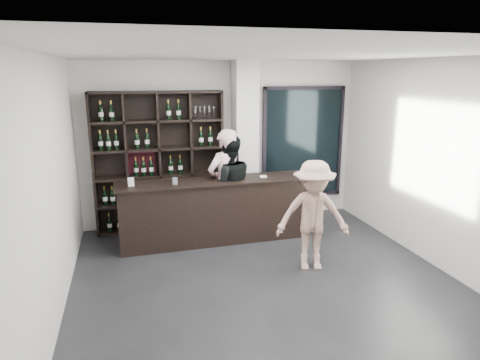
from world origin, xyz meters
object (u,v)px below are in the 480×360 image
object	(u,v)px
tasting_counter	(215,211)
taster_black	(229,187)
wine_shelf	(159,162)
customer	(313,216)
taster_pink	(226,185)

from	to	relation	value
tasting_counter	taster_black	xyz separation A→B (m)	(0.25, 0.10, 0.35)
wine_shelf	taster_black	bearing A→B (deg)	-34.25
customer	wine_shelf	bearing A→B (deg)	146.33
tasting_counter	taster_pink	world-z (taller)	taster_pink
taster_pink	customer	size ratio (longest dim) A/B	1.17
taster_pink	taster_black	bearing A→B (deg)	156.22
tasting_counter	customer	xyz separation A→B (m)	(1.10, -1.35, 0.26)
wine_shelf	customer	world-z (taller)	wine_shelf
taster_pink	customer	bearing A→B (deg)	98.05
taster_black	tasting_counter	bearing A→B (deg)	20.10
taster_pink	tasting_counter	bearing A→B (deg)	2.79
taster_pink	customer	distance (m)	1.71
taster_black	customer	distance (m)	1.68
tasting_counter	customer	size ratio (longest dim) A/B	2.00
taster_black	customer	size ratio (longest dim) A/B	1.11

